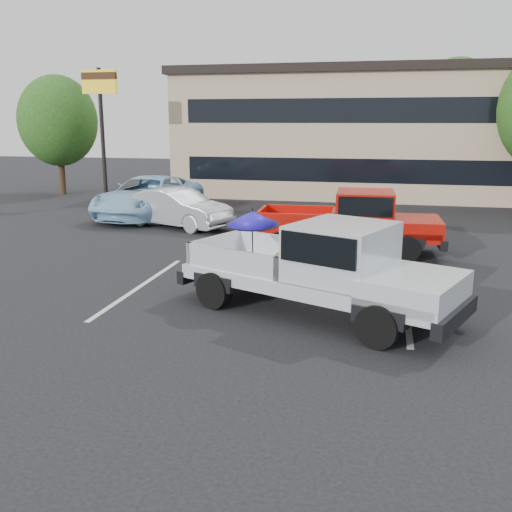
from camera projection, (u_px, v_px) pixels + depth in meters
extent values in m
plane|color=black|center=(245.00, 326.00, 10.73)|extent=(90.00, 90.00, 0.00)
cube|color=silver|center=(141.00, 286.00, 13.27)|extent=(0.12, 5.00, 0.01)
cube|color=silver|center=(406.00, 304.00, 11.98)|extent=(0.12, 5.00, 0.01)
cube|color=tan|center=(379.00, 135.00, 29.52)|extent=(20.00, 8.00, 6.00)
cube|color=black|center=(382.00, 73.00, 28.80)|extent=(20.40, 8.40, 0.40)
cube|color=black|center=(376.00, 171.00, 26.09)|extent=(18.00, 0.08, 1.10)
cube|color=black|center=(379.00, 110.00, 25.47)|extent=(18.00, 0.08, 1.10)
cylinder|color=black|center=(103.00, 138.00, 25.46)|extent=(0.18, 0.18, 6.00)
cube|color=yellow|center=(99.00, 82.00, 24.91)|extent=(1.60, 0.18, 1.00)
cube|color=#381E0C|center=(99.00, 76.00, 24.85)|extent=(1.60, 0.22, 0.30)
cylinder|color=#332114|center=(62.00, 171.00, 29.58)|extent=(0.32, 0.32, 2.42)
ellipsoid|color=#1B4D16|center=(58.00, 121.00, 29.00)|extent=(3.96, 3.96, 4.55)
cylinder|color=#332114|center=(452.00, 163.00, 31.87)|extent=(0.32, 0.32, 2.86)
ellipsoid|color=#1B4D16|center=(456.00, 108.00, 31.18)|extent=(4.68, 4.68, 5.38)
cylinder|color=black|center=(214.00, 290.00, 11.66)|extent=(0.81, 0.55, 0.76)
cylinder|color=black|center=(266.00, 271.00, 13.11)|extent=(0.81, 0.55, 0.76)
cylinder|color=black|center=(378.00, 326.00, 9.61)|extent=(0.81, 0.55, 0.76)
cylinder|color=black|center=(418.00, 299.00, 11.06)|extent=(0.81, 0.55, 0.76)
cube|color=silver|center=(316.00, 281.00, 11.26)|extent=(5.71, 3.87, 0.28)
cube|color=silver|center=(414.00, 288.00, 10.08)|extent=(2.13, 2.35, 0.46)
cube|color=black|center=(455.00, 316.00, 9.74)|extent=(0.95, 1.88, 0.30)
cube|color=black|center=(210.00, 269.00, 12.87)|extent=(0.93, 1.87, 0.28)
cube|color=silver|center=(342.00, 251.00, 10.79)|extent=(2.24, 2.34, 1.05)
cube|color=black|center=(342.00, 241.00, 10.75)|extent=(2.14, 2.37, 0.55)
cube|color=black|center=(256.00, 267.00, 12.07)|extent=(2.84, 2.59, 0.10)
cube|color=silver|center=(279.00, 246.00, 12.69)|extent=(2.16, 0.99, 0.50)
cube|color=silver|center=(231.00, 262.00, 11.32)|extent=(2.16, 0.99, 0.50)
cube|color=silver|center=(216.00, 247.00, 12.63)|extent=(0.81, 1.73, 0.50)
cube|color=silver|center=(301.00, 261.00, 11.38)|extent=(0.81, 1.73, 0.50)
ellipsoid|color=brown|center=(285.00, 259.00, 11.90)|extent=(0.61, 0.57, 0.33)
cylinder|color=brown|center=(293.00, 263.00, 11.69)|extent=(0.07, 0.07, 0.25)
cylinder|color=brown|center=(297.00, 262.00, 11.82)|extent=(0.07, 0.07, 0.25)
ellipsoid|color=brown|center=(292.00, 251.00, 11.75)|extent=(0.39, 0.38, 0.44)
cylinder|color=red|center=(293.00, 244.00, 11.71)|extent=(0.21, 0.21, 0.04)
sphere|color=brown|center=(296.00, 239.00, 11.64)|extent=(0.23, 0.23, 0.23)
cone|color=black|center=(301.00, 241.00, 11.57)|extent=(0.19, 0.17, 0.11)
cone|color=black|center=(293.00, 234.00, 11.58)|extent=(0.08, 0.08, 0.12)
cone|color=black|center=(297.00, 233.00, 11.67)|extent=(0.08, 0.08, 0.12)
cylinder|color=brown|center=(277.00, 262.00, 12.02)|extent=(0.29, 0.05, 0.10)
cylinder|color=black|center=(253.00, 244.00, 11.59)|extent=(0.02, 0.10, 1.05)
cone|color=#2317C9|center=(253.00, 218.00, 11.46)|extent=(1.10, 1.12, 0.36)
cylinder|color=black|center=(253.00, 210.00, 11.43)|extent=(0.02, 0.02, 0.10)
cylinder|color=black|center=(253.00, 224.00, 11.49)|extent=(1.10, 1.10, 0.09)
cylinder|color=black|center=(280.00, 244.00, 16.05)|extent=(0.74, 0.30, 0.73)
cylinder|color=black|center=(288.00, 232.00, 17.74)|extent=(0.74, 0.30, 0.73)
cylinder|color=black|center=(407.00, 249.00, 15.44)|extent=(0.74, 0.30, 0.73)
cylinder|color=black|center=(402.00, 236.00, 17.14)|extent=(0.74, 0.30, 0.73)
cube|color=#B11109|center=(345.00, 231.00, 16.52)|extent=(5.27, 2.08, 0.27)
cube|color=#B11109|center=(414.00, 226.00, 16.14)|extent=(1.53, 1.91, 0.44)
cube|color=black|center=(440.00, 240.00, 16.10)|extent=(0.28, 1.90, 0.29)
cube|color=black|center=(255.00, 233.00, 17.02)|extent=(0.26, 1.90, 0.27)
cube|color=#B11109|center=(365.00, 209.00, 16.28)|extent=(1.67, 1.84, 1.01)
cube|color=black|center=(365.00, 202.00, 16.23)|extent=(1.53, 1.93, 0.53)
cube|color=black|center=(297.00, 227.00, 16.75)|extent=(2.29, 1.87, 0.10)
cube|color=#B11109|center=(300.00, 213.00, 17.49)|extent=(2.22, 0.19, 0.48)
cube|color=#B11109|center=(294.00, 222.00, 15.88)|extent=(2.22, 0.19, 0.48)
cube|color=#B11109|center=(262.00, 216.00, 16.87)|extent=(0.17, 1.78, 0.48)
cube|color=#B11109|center=(334.00, 219.00, 16.50)|extent=(0.17, 1.78, 0.48)
imported|color=#9FA3A6|center=(178.00, 208.00, 20.48)|extent=(4.45, 2.97, 1.39)
imported|color=#99C8E5|center=(149.00, 197.00, 22.63)|extent=(3.12, 5.96, 1.60)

